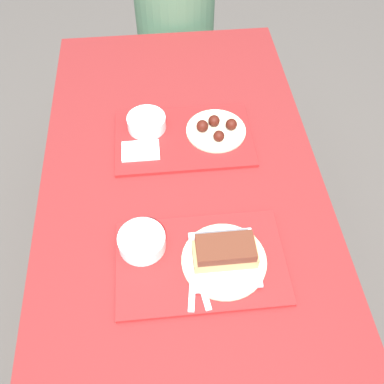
# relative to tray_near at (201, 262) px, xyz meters

# --- Properties ---
(ground_plane) EXTENTS (12.00, 12.00, 0.00)m
(ground_plane) POSITION_rel_tray_near_xyz_m (-0.03, 0.20, -0.77)
(ground_plane) COLOR #4C4742
(picnic_table) EXTENTS (0.88, 1.80, 0.77)m
(picnic_table) POSITION_rel_tray_near_xyz_m (-0.03, 0.20, -0.10)
(picnic_table) COLOR maroon
(picnic_table) RESTS_ON ground_plane
(picnic_bench_far) EXTENTS (0.84, 0.28, 0.44)m
(picnic_bench_far) POSITION_rel_tray_near_xyz_m (-0.03, 1.32, -0.40)
(picnic_bench_far) COLOR maroon
(picnic_bench_far) RESTS_ON ground_plane
(tray_near) EXTENTS (0.46, 0.29, 0.01)m
(tray_near) POSITION_rel_tray_near_xyz_m (0.00, 0.00, 0.00)
(tray_near) COLOR red
(tray_near) RESTS_ON picnic_table
(tray_far) EXTENTS (0.46, 0.29, 0.01)m
(tray_far) POSITION_rel_tray_near_xyz_m (-0.01, 0.47, 0.00)
(tray_far) COLOR red
(tray_far) RESTS_ON picnic_table
(bowl_coleslaw_near) EXTENTS (0.13, 0.13, 0.05)m
(bowl_coleslaw_near) POSITION_rel_tray_near_xyz_m (-0.15, 0.06, 0.03)
(bowl_coleslaw_near) COLOR white
(bowl_coleslaw_near) RESTS_ON tray_near
(brisket_sandwich_plate) EXTENTS (0.23, 0.23, 0.09)m
(brisket_sandwich_plate) POSITION_rel_tray_near_xyz_m (0.06, -0.01, 0.04)
(brisket_sandwich_plate) COLOR beige
(brisket_sandwich_plate) RESTS_ON tray_near
(plastic_fork_near) EXTENTS (0.04, 0.17, 0.00)m
(plastic_fork_near) POSITION_rel_tray_near_xyz_m (-0.03, -0.06, 0.01)
(plastic_fork_near) COLOR white
(plastic_fork_near) RESTS_ON tray_near
(plastic_knife_near) EXTENTS (0.04, 0.17, 0.00)m
(plastic_knife_near) POSITION_rel_tray_near_xyz_m (-0.01, -0.06, 0.01)
(plastic_knife_near) COLOR white
(plastic_knife_near) RESTS_ON tray_near
(condiment_packet) EXTENTS (0.04, 0.03, 0.01)m
(condiment_packet) POSITION_rel_tray_near_xyz_m (0.02, 0.07, 0.01)
(condiment_packet) COLOR #3F3F47
(condiment_packet) RESTS_ON tray_near
(bowl_coleslaw_far) EXTENTS (0.13, 0.13, 0.05)m
(bowl_coleslaw_far) POSITION_rel_tray_near_xyz_m (-0.13, 0.52, 0.03)
(bowl_coleslaw_far) COLOR white
(bowl_coleslaw_far) RESTS_ON tray_far
(wings_plate_far) EXTENTS (0.20, 0.20, 0.05)m
(wings_plate_far) POSITION_rel_tray_near_xyz_m (0.10, 0.48, 0.02)
(wings_plate_far) COLOR beige
(wings_plate_far) RESTS_ON tray_far
(napkin_far) EXTENTS (0.12, 0.09, 0.01)m
(napkin_far) POSITION_rel_tray_near_xyz_m (-0.15, 0.42, 0.01)
(napkin_far) COLOR white
(napkin_far) RESTS_ON tray_far
(person_seated_across) EXTENTS (0.37, 0.37, 0.69)m
(person_seated_across) POSITION_rel_tray_near_xyz_m (0.02, 1.32, -0.05)
(person_seated_across) COLOR #477051
(person_seated_across) RESTS_ON picnic_bench_far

